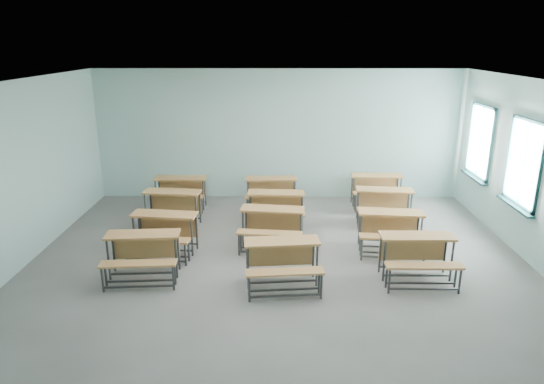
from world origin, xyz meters
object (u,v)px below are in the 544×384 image
Objects in this scene: desk_unit_r0c2 at (418,252)px; desk_unit_r3c2 at (377,186)px; desk_unit_r1c2 at (391,226)px; desk_unit_r2c1 at (276,205)px; desk_unit_r3c0 at (180,189)px; desk_unit_r1c1 at (272,222)px; desk_unit_r3c1 at (271,189)px; desk_unit_r0c0 at (142,250)px; desk_unit_r2c0 at (171,204)px; desk_unit_r1c0 at (163,228)px; desk_unit_r0c1 at (282,257)px; desk_unit_r2c2 at (384,201)px.

desk_unit_r3c2 is at bearing 88.78° from desk_unit_r0c2.
desk_unit_r1c2 is 2.48m from desk_unit_r2c1.
desk_unit_r3c0 is at bearing -175.80° from desk_unit_r3c2.
desk_unit_r3c0 is at bearing 141.81° from desk_unit_r1c1.
desk_unit_r3c0 is 0.98× the size of desk_unit_r3c1.
desk_unit_r0c0 and desk_unit_r2c0 have the same top height.
desk_unit_r3c2 is at bearing 4.62° from desk_unit_r3c1.
desk_unit_r0c2 and desk_unit_r1c0 have the same top height.
desk_unit_r1c1 is 1.04m from desk_unit_r2c1.
desk_unit_r0c2 is 4.55m from desk_unit_r1c0.
desk_unit_r1c1 is 1.05× the size of desk_unit_r3c1.
desk_unit_r1c1 is 1.06× the size of desk_unit_r3c2.
desk_unit_r3c1 is at bearing 87.70° from desk_unit_r0c1.
desk_unit_r1c0 is 4.25m from desk_unit_r1c2.
desk_unit_r2c2 is 1.18m from desk_unit_r3c2.
desk_unit_r2c0 is 1.06× the size of desk_unit_r3c2.
desk_unit_r1c0 is (-2.20, 1.24, 0.00)m from desk_unit_r0c1.
desk_unit_r3c0 is at bearing 155.12° from desk_unit_r2c1.
desk_unit_r0c1 is at bearing -85.84° from desk_unit_r2c1.
desk_unit_r0c0 is 1.04× the size of desk_unit_r3c2.
desk_unit_r1c0 is 5.29m from desk_unit_r3c2.
desk_unit_r2c1 is at bearing -26.17° from desk_unit_r3c0.
desk_unit_r0c0 and desk_unit_r3c1 have the same top height.
desk_unit_r1c2 is (4.37, 1.14, 0.00)m from desk_unit_r0c0.
desk_unit_r2c2 is at bearing 87.94° from desk_unit_r1c2.
desk_unit_r0c2 and desk_unit_r1c1 have the same top height.
desk_unit_r1c0 is 2.49m from desk_unit_r2c1.
desk_unit_r2c2 is (2.35, 0.24, 0.00)m from desk_unit_r2c1.
desk_unit_r3c2 is (2.29, 4.03, 0.00)m from desk_unit_r0c1.
desk_unit_r0c1 is 2.53m from desk_unit_r1c0.
desk_unit_r3c1 is (1.97, 2.49, 0.00)m from desk_unit_r1c0.
desk_unit_r3c1 is at bearing 33.17° from desk_unit_r2c0.
desk_unit_r3c1 is (-2.27, 2.34, 0.00)m from desk_unit_r1c2.
desk_unit_r1c1 and desk_unit_r1c2 have the same top height.
desk_unit_r3c1 is at bearing 58.30° from desk_unit_r1c0.
desk_unit_r2c2 is (2.42, 1.28, 0.00)m from desk_unit_r1c1.
desk_unit_r3c0 and desk_unit_r3c1 have the same top height.
desk_unit_r1c0 and desk_unit_r2c2 have the same top height.
desk_unit_r3c0 is at bearing 157.35° from desk_unit_r1c2.
desk_unit_r3c2 is at bearing 92.83° from desk_unit_r2c2.
desk_unit_r0c1 is 1.06× the size of desk_unit_r0c2.
desk_unit_r1c0 and desk_unit_r2c0 have the same top height.
desk_unit_r3c0 is (-2.19, 2.17, 0.00)m from desk_unit_r1c1.
desk_unit_r0c0 is 5.24m from desk_unit_r2c2.
desk_unit_r2c0 is (-4.40, 1.25, 0.00)m from desk_unit_r1c2.
desk_unit_r1c0 is 1.06× the size of desk_unit_r3c2.
desk_unit_r1c2 and desk_unit_r2c2 have the same top height.
desk_unit_r2c0 is 1.00× the size of desk_unit_r2c2.
desk_unit_r2c2 is 2.61m from desk_unit_r3c1.
desk_unit_r1c2 is (2.04, 1.40, 0.00)m from desk_unit_r0c1.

